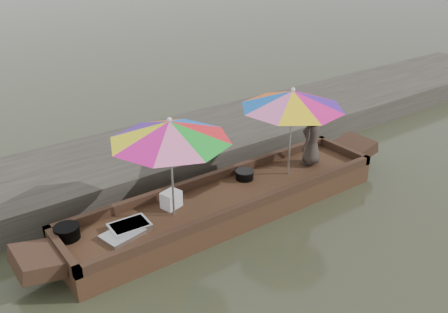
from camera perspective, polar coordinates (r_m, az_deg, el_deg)
water at (r=8.19m, az=0.42°, el=-6.59°), size 80.00×80.00×0.00m
dock at (r=9.71m, az=-7.32°, el=0.25°), size 22.00×2.20×0.50m
boat_hull at (r=8.10m, az=0.42°, el=-5.54°), size 5.50×1.20×0.35m
cooking_pot at (r=7.27m, az=-17.52°, el=-8.27°), size 0.35×0.35×0.19m
tray_crayfish at (r=7.27m, az=-10.74°, el=-7.91°), size 0.58×0.42×0.09m
tray_scallop at (r=7.15m, az=-11.51°, el=-8.72°), size 0.63×0.50×0.06m
charcoal_grill at (r=8.48m, az=2.37°, el=-2.14°), size 0.30×0.30×0.14m
supply_bag at (r=7.68m, az=-6.05°, el=-4.91°), size 0.33×0.29×0.26m
vendor at (r=8.97m, az=10.04°, el=2.20°), size 0.59×0.49×1.03m
umbrella_bow at (r=7.16m, az=-5.99°, el=-1.37°), size 1.75×1.75×1.55m
umbrella_stern at (r=8.44m, az=7.61°, el=2.76°), size 2.05×2.05×1.55m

